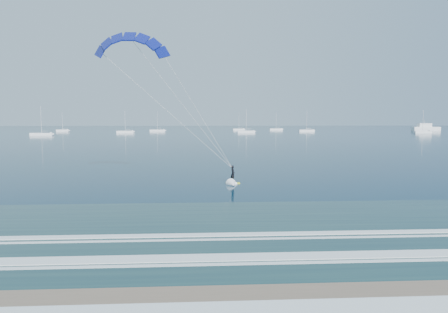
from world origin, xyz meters
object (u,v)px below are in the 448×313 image
Objects in this scene: sailboat_2 at (157,130)px; sailboat_7 at (239,129)px; sailboat_8 at (63,130)px; sailboat_3 at (246,132)px; kitesurfer_rig at (184,107)px; sailboat_6 at (422,132)px; motor_yacht at (425,128)px; sailboat_1 at (125,132)px; sailboat_0 at (42,134)px; sailboat_4 at (276,129)px; sailboat_5 at (307,131)px.

sailboat_7 is (50.32, 24.26, 0.00)m from sailboat_2.
sailboat_8 is at bearing -169.38° from sailboat_7.
kitesurfer_rig is at bearing -98.48° from sailboat_3.
sailboat_6 is at bearing -7.78° from sailboat_3.
motor_yacht is 1.41× the size of sailboat_1.
sailboat_1 is 50.34m from sailboat_8.
sailboat_0 is at bearing -162.99° from motor_yacht.
sailboat_6 is (-27.43, -44.92, -1.17)m from motor_yacht.
kitesurfer_rig reaches higher than sailboat_7.
sailboat_2 is (44.37, 56.66, -0.01)m from sailboat_0.
motor_yacht is 1.46× the size of sailboat_4.
sailboat_1 is 1.02× the size of sailboat_2.
kitesurfer_rig reaches higher than sailboat_4.
sailboat_0 is 1.09× the size of sailboat_2.
sailboat_1 is 1.07× the size of sailboat_7.
sailboat_0 is at bearing -158.97° from sailboat_5.
sailboat_6 is 1.03× the size of sailboat_8.
sailboat_2 is 56.15m from sailboat_8.
sailboat_2 is (-167.01, -8.02, -1.17)m from motor_yacht.
sailboat_8 reaches higher than motor_yacht.
sailboat_1 is at bearing -33.88° from sailboat_8.
sailboat_8 is (-131.21, -21.57, 0.01)m from sailboat_4.
sailboat_4 is at bearing 110.62° from sailboat_5.
kitesurfer_rig is 0.94× the size of motor_yacht.
sailboat_3 is at bearing -164.46° from motor_yacht.
sailboat_0 reaches higher than sailboat_4.
sailboat_3 reaches higher than sailboat_1.
sailboat_5 is at bearing -39.38° from sailboat_7.
sailboat_4 is 1.00× the size of sailboat_6.
sailboat_1 is (30.18, 32.92, -0.00)m from sailboat_0.
sailboat_0 is 145.32m from sailboat_4.
sailboat_3 is at bearing 81.52° from kitesurfer_rig.
sailboat_5 is at bearing 21.03° from sailboat_0.
sailboat_0 is at bearing -139.49° from sailboat_7.
sailboat_6 is at bearing -14.81° from sailboat_2.
sailboat_5 is 47.77m from sailboat_7.
sailboat_4 is 1.03× the size of sailboat_7.
motor_yacht is 167.21m from sailboat_2.
sailboat_6 is (52.34, -30.86, -0.00)m from sailboat_5.
sailboat_0 is at bearing -79.22° from sailboat_8.
sailboat_0 reaches higher than sailboat_2.
sailboat_1 is 1.07× the size of sailboat_8.
sailboat_2 reaches higher than sailboat_7.
sailboat_3 is (94.04, 32.04, 0.00)m from sailboat_0.
kitesurfer_rig is at bearing -96.79° from sailboat_7.
sailboat_1 is at bearing -143.36° from sailboat_7.
sailboat_4 is (51.12, 222.03, -7.58)m from kitesurfer_rig.
motor_yacht is 1.32× the size of sailboat_0.
kitesurfer_rig is 176.76m from sailboat_1.
sailboat_5 is (37.58, 18.57, -0.00)m from sailboat_3.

